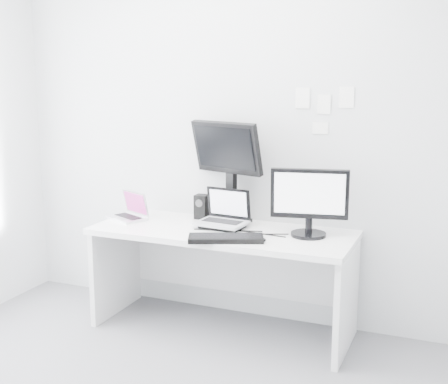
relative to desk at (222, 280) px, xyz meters
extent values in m
plane|color=silver|center=(0.00, 0.35, 0.99)|extent=(3.60, 0.00, 3.60)
cube|color=white|center=(0.00, 0.00, 0.00)|extent=(1.80, 0.70, 0.73)
cube|color=silver|center=(-0.77, 0.01, 0.47)|extent=(0.35, 0.31, 0.21)
cube|color=black|center=(-0.27, 0.24, 0.45)|extent=(0.10, 0.10, 0.18)
cube|color=#ACAEB3|center=(-0.02, 0.04, 0.50)|extent=(0.36, 0.29, 0.28)
cube|color=black|center=(-0.05, 0.23, 0.74)|extent=(0.58, 0.34, 0.75)
cube|color=black|center=(0.59, 0.07, 0.60)|extent=(0.54, 0.33, 0.47)
cube|color=black|center=(0.13, -0.25, 0.38)|extent=(0.51, 0.34, 0.03)
ellipsoid|color=black|center=(0.33, -0.19, 0.38)|extent=(0.11, 0.08, 0.03)
cube|color=white|center=(0.45, 0.34, 1.26)|extent=(0.10, 0.00, 0.14)
cube|color=white|center=(0.60, 0.34, 1.22)|extent=(0.09, 0.00, 0.13)
cube|color=white|center=(0.75, 0.34, 1.26)|extent=(0.10, 0.00, 0.14)
cube|color=white|center=(0.58, 0.34, 1.05)|extent=(0.11, 0.00, 0.08)
camera|label=1|loc=(1.55, -3.73, 1.44)|focal=48.72mm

